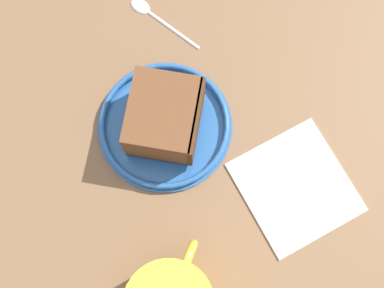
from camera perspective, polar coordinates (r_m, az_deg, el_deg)
ground_plane at (r=67.43cm, az=0.57°, el=-0.02°), size 129.17×129.17×3.47cm
small_plate at (r=65.58cm, az=-3.05°, el=2.12°), size 17.33×17.33×1.62cm
cake_slice at (r=62.28cm, az=-2.96°, el=2.96°), size 10.99×11.50×6.65cm
teaspoon at (r=72.29cm, az=-4.64°, el=14.36°), size 9.30×9.10×0.80cm
folded_napkin at (r=65.51cm, az=11.47°, el=-4.68°), size 16.94×17.33×0.60cm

